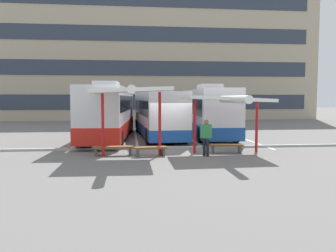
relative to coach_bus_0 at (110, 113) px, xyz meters
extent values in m
plane|color=slate|center=(3.64, -5.74, -1.76)|extent=(160.00, 160.00, 0.00)
cube|color=tan|center=(3.64, 24.45, 6.60)|extent=(44.53, 10.42, 16.72)
cube|color=#2D3847|center=(3.64, 19.20, 0.54)|extent=(40.97, 0.08, 1.84)
cube|color=#2D3847|center=(3.64, 19.20, 4.72)|extent=(40.97, 0.08, 1.84)
cube|color=#2D3847|center=(3.64, 19.20, 8.90)|extent=(40.97, 0.08, 1.84)
cube|color=silver|center=(0.00, 0.00, 0.11)|extent=(3.27, 12.36, 3.19)
cube|color=red|center=(0.00, 0.00, -1.01)|extent=(3.31, 12.41, 0.95)
cube|color=black|center=(0.00, 0.00, 0.68)|extent=(3.24, 11.39, 0.95)
cube|color=black|center=(0.40, 6.07, 0.49)|extent=(2.18, 0.22, 1.92)
cube|color=silver|center=(-0.10, -1.53, 1.89)|extent=(1.63, 2.29, 0.36)
cylinder|color=black|center=(-0.84, 4.58, -1.26)|extent=(0.36, 1.02, 1.00)
cylinder|color=black|center=(1.43, 4.43, -1.26)|extent=(0.36, 1.02, 1.00)
cylinder|color=black|center=(-1.43, -4.43, -1.26)|extent=(0.36, 1.02, 1.00)
cylinder|color=black|center=(0.84, -4.58, -1.26)|extent=(0.36, 1.02, 1.00)
cube|color=silver|center=(3.36, 0.65, -0.05)|extent=(3.02, 11.52, 2.88)
cube|color=#194C9E|center=(3.36, 0.65, -1.14)|extent=(3.07, 11.56, 0.69)
cube|color=black|center=(3.36, 0.65, 0.35)|extent=(3.01, 10.61, 0.97)
cube|color=black|center=(3.06, 6.31, 0.30)|extent=(2.13, 0.19, 1.73)
cube|color=silver|center=(3.44, -0.78, 1.57)|extent=(1.57, 2.27, 0.36)
cylinder|color=black|center=(2.04, 4.69, -1.26)|extent=(0.35, 1.01, 1.00)
cylinder|color=black|center=(4.26, 4.81, -1.26)|extent=(0.35, 1.01, 1.00)
cylinder|color=black|center=(2.47, -3.51, -1.26)|extent=(0.35, 1.01, 1.00)
cylinder|color=black|center=(4.69, -3.39, -1.26)|extent=(0.35, 1.01, 1.00)
cube|color=silver|center=(7.01, 1.28, 0.06)|extent=(2.89, 12.31, 3.10)
cube|color=#194C9E|center=(7.01, 1.28, -1.09)|extent=(2.94, 12.35, 0.79)
cube|color=black|center=(7.01, 1.28, 0.48)|extent=(2.89, 11.33, 1.16)
cube|color=black|center=(7.25, 7.35, 0.43)|extent=(2.14, 0.16, 1.86)
cube|color=silver|center=(6.95, -0.25, 1.79)|extent=(1.54, 2.25, 0.36)
cylinder|color=black|center=(6.07, 5.83, -1.26)|extent=(0.34, 1.01, 1.00)
cylinder|color=black|center=(8.30, 5.74, -1.26)|extent=(0.34, 1.01, 1.00)
cylinder|color=black|center=(5.73, -3.19, -1.26)|extent=(0.34, 1.01, 1.00)
cylinder|color=black|center=(7.95, -3.28, -1.26)|extent=(0.34, 1.01, 1.00)
cube|color=white|center=(-1.86, 0.55, -1.76)|extent=(0.16, 14.00, 0.01)
cube|color=white|center=(1.81, 0.55, -1.76)|extent=(0.16, 14.00, 0.01)
cube|color=white|center=(5.47, 0.55, -1.76)|extent=(0.16, 14.00, 0.01)
cube|color=white|center=(9.13, 0.55, -1.76)|extent=(0.16, 14.00, 0.01)
cylinder|color=red|center=(0.11, -7.58, -0.23)|extent=(0.14, 0.14, 3.06)
cylinder|color=red|center=(2.82, -7.58, -0.23)|extent=(0.14, 0.14, 3.06)
cube|color=white|center=(1.47, -7.58, 1.38)|extent=(3.71, 3.08, 0.30)
cylinder|color=white|center=(1.47, -8.97, 1.35)|extent=(0.36, 3.71, 0.36)
cube|color=brown|center=(0.57, -7.39, -1.36)|extent=(1.96, 0.46, 0.10)
cube|color=#4C4C51|center=(-0.26, -7.41, -1.59)|extent=(0.13, 0.34, 0.35)
cube|color=#4C4C51|center=(1.39, -7.38, -1.59)|extent=(0.13, 0.34, 0.35)
cube|color=brown|center=(2.37, -7.75, -1.36)|extent=(1.57, 0.59, 0.10)
cube|color=#4C4C51|center=(1.75, -7.82, -1.59)|extent=(0.16, 0.35, 0.35)
cube|color=#4C4C51|center=(2.98, -7.68, -1.59)|extent=(0.16, 0.35, 0.35)
cylinder|color=red|center=(4.61, -7.13, -0.43)|extent=(0.14, 0.14, 2.66)
cylinder|color=red|center=(7.83, -7.13, -0.43)|extent=(0.14, 0.14, 2.66)
cube|color=white|center=(6.22, -7.13, 0.98)|extent=(4.22, 2.88, 0.34)
cylinder|color=white|center=(6.22, -8.42, 0.95)|extent=(0.36, 4.22, 0.36)
cube|color=brown|center=(6.22, -7.23, -1.36)|extent=(1.69, 0.60, 0.10)
cube|color=#4C4C51|center=(5.55, -7.15, -1.59)|extent=(0.16, 0.35, 0.35)
cube|color=#4C4C51|center=(6.89, -7.30, -1.59)|extent=(0.16, 0.35, 0.35)
cube|color=#ADADA8|center=(3.64, -5.43, -1.70)|extent=(44.00, 0.24, 0.12)
cylinder|color=black|center=(4.91, -8.06, -1.33)|extent=(0.14, 0.14, 0.87)
cylinder|color=black|center=(5.05, -8.17, -1.33)|extent=(0.14, 0.14, 0.87)
cube|color=#338C4C|center=(4.98, -8.11, -0.57)|extent=(0.54, 0.48, 0.65)
sphere|color=#936B4C|center=(4.98, -8.11, -0.12)|extent=(0.24, 0.24, 0.24)
camera|label=1|loc=(1.41, -24.19, 1.00)|focal=37.12mm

